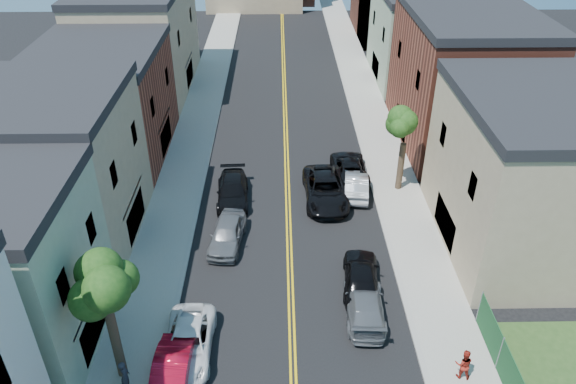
{
  "coord_description": "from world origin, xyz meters",
  "views": [
    {
      "loc": [
        -0.54,
        -3.15,
        20.93
      ],
      "look_at": [
        -0.03,
        26.65,
        2.0
      ],
      "focal_mm": 34.28,
      "sensor_mm": 36.0,
      "label": 1
    }
  ],
  "objects_px": {
    "grey_car_left": "(227,234)",
    "black_suv_lane": "(325,190)",
    "silver_car_right": "(356,184)",
    "black_car_left": "(233,191)",
    "dark_car_right_far": "(349,167)",
    "red_sedan": "(171,376)",
    "white_pickup": "(188,343)",
    "grey_car_right": "(365,305)",
    "pedestrian_right": "(464,364)",
    "pedestrian_left": "(125,376)",
    "black_car_right": "(361,276)"
  },
  "relations": [
    {
      "from": "white_pickup",
      "to": "red_sedan",
      "type": "bearing_deg",
      "value": -103.17
    },
    {
      "from": "black_car_right",
      "to": "dark_car_right_far",
      "type": "relative_size",
      "value": 0.91
    },
    {
      "from": "red_sedan",
      "to": "black_car_right",
      "type": "bearing_deg",
      "value": 36.4
    },
    {
      "from": "black_car_left",
      "to": "grey_car_right",
      "type": "bearing_deg",
      "value": -58.49
    },
    {
      "from": "red_sedan",
      "to": "grey_car_left",
      "type": "height_order",
      "value": "grey_car_left"
    },
    {
      "from": "grey_car_right",
      "to": "black_suv_lane",
      "type": "distance_m",
      "value": 11.1
    },
    {
      "from": "silver_car_right",
      "to": "dark_car_right_far",
      "type": "xyz_separation_m",
      "value": [
        -0.21,
        2.38,
        -0.02
      ]
    },
    {
      "from": "white_pickup",
      "to": "black_suv_lane",
      "type": "relative_size",
      "value": 0.82
    },
    {
      "from": "grey_car_left",
      "to": "dark_car_right_far",
      "type": "xyz_separation_m",
      "value": [
        8.4,
        8.13,
        -0.05
      ]
    },
    {
      "from": "silver_car_right",
      "to": "black_suv_lane",
      "type": "relative_size",
      "value": 0.75
    },
    {
      "from": "pedestrian_right",
      "to": "white_pickup",
      "type": "bearing_deg",
      "value": 4.51
    },
    {
      "from": "grey_car_left",
      "to": "black_car_left",
      "type": "distance_m",
      "value": 4.92
    },
    {
      "from": "red_sedan",
      "to": "silver_car_right",
      "type": "xyz_separation_m",
      "value": [
        10.31,
        16.32,
        0.0
      ]
    },
    {
      "from": "red_sedan",
      "to": "dark_car_right_far",
      "type": "relative_size",
      "value": 0.87
    },
    {
      "from": "red_sedan",
      "to": "black_car_left",
      "type": "bearing_deg",
      "value": 85.35
    },
    {
      "from": "white_pickup",
      "to": "grey_car_right",
      "type": "height_order",
      "value": "grey_car_right"
    },
    {
      "from": "red_sedan",
      "to": "black_suv_lane",
      "type": "relative_size",
      "value": 0.75
    },
    {
      "from": "grey_car_right",
      "to": "black_suv_lane",
      "type": "bearing_deg",
      "value": -80.72
    },
    {
      "from": "black_car_left",
      "to": "black_car_right",
      "type": "distance_m",
      "value": 11.82
    },
    {
      "from": "black_car_right",
      "to": "black_suv_lane",
      "type": "distance_m",
      "value": 8.99
    },
    {
      "from": "black_car_right",
      "to": "pedestrian_right",
      "type": "height_order",
      "value": "pedestrian_right"
    },
    {
      "from": "grey_car_right",
      "to": "white_pickup",
      "type": "bearing_deg",
      "value": 18.4
    },
    {
      "from": "red_sedan",
      "to": "dark_car_right_far",
      "type": "distance_m",
      "value": 21.26
    },
    {
      "from": "white_pickup",
      "to": "grey_car_left",
      "type": "distance_m",
      "value": 8.7
    },
    {
      "from": "black_car_left",
      "to": "pedestrian_left",
      "type": "distance_m",
      "value": 16.11
    },
    {
      "from": "dark_car_right_far",
      "to": "pedestrian_left",
      "type": "xyz_separation_m",
      "value": [
        -12.08,
        -18.89,
        0.28
      ]
    },
    {
      "from": "grey_car_left",
      "to": "black_suv_lane",
      "type": "bearing_deg",
      "value": 44.18
    },
    {
      "from": "black_suv_lane",
      "to": "pedestrian_left",
      "type": "bearing_deg",
      "value": -124.55
    },
    {
      "from": "black_car_left",
      "to": "dark_car_right_far",
      "type": "relative_size",
      "value": 0.98
    },
    {
      "from": "grey_car_left",
      "to": "dark_car_right_far",
      "type": "relative_size",
      "value": 0.88
    },
    {
      "from": "dark_car_right_far",
      "to": "pedestrian_right",
      "type": "distance_m",
      "value": 18.7
    },
    {
      "from": "dark_car_right_far",
      "to": "pedestrian_left",
      "type": "relative_size",
      "value": 3.07
    },
    {
      "from": "dark_car_right_far",
      "to": "white_pickup",
      "type": "bearing_deg",
      "value": 58.62
    },
    {
      "from": "grey_car_right",
      "to": "silver_car_right",
      "type": "distance_m",
      "value": 11.97
    },
    {
      "from": "black_car_left",
      "to": "grey_car_left",
      "type": "bearing_deg",
      "value": -92.89
    },
    {
      "from": "silver_car_right",
      "to": "red_sedan",
      "type": "bearing_deg",
      "value": 63.62
    },
    {
      "from": "grey_car_left",
      "to": "dark_car_right_far",
      "type": "distance_m",
      "value": 11.69
    },
    {
      "from": "black_suv_lane",
      "to": "pedestrian_left",
      "type": "xyz_separation_m",
      "value": [
        -10.06,
        -15.61,
        0.17
      ]
    },
    {
      "from": "pedestrian_left",
      "to": "black_car_left",
      "type": "bearing_deg",
      "value": -33.17
    },
    {
      "from": "grey_car_left",
      "to": "grey_car_right",
      "type": "bearing_deg",
      "value": -32.19
    },
    {
      "from": "dark_car_right_far",
      "to": "black_suv_lane",
      "type": "xyz_separation_m",
      "value": [
        -2.02,
        -3.28,
        0.11
      ]
    },
    {
      "from": "red_sedan",
      "to": "black_car_left",
      "type": "xyz_separation_m",
      "value": [
        1.7,
        15.5,
        -0.0
      ]
    },
    {
      "from": "pedestrian_left",
      "to": "grey_car_left",
      "type": "bearing_deg",
      "value": -38.85
    },
    {
      "from": "silver_car_right",
      "to": "black_suv_lane",
      "type": "xyz_separation_m",
      "value": [
        -2.23,
        -0.9,
        0.09
      ]
    },
    {
      "from": "grey_car_left",
      "to": "black_car_left",
      "type": "bearing_deg",
      "value": 96.92
    },
    {
      "from": "grey_car_right",
      "to": "pedestrian_right",
      "type": "relative_size",
      "value": 3.0
    },
    {
      "from": "white_pickup",
      "to": "black_car_right",
      "type": "height_order",
      "value": "black_car_right"
    },
    {
      "from": "black_car_right",
      "to": "dark_car_right_far",
      "type": "distance_m",
      "value": 12.19
    },
    {
      "from": "dark_car_right_far",
      "to": "silver_car_right",
      "type": "bearing_deg",
      "value": 93.45
    },
    {
      "from": "grey_car_left",
      "to": "dark_car_right_far",
      "type": "bearing_deg",
      "value": 50.98
    }
  ]
}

